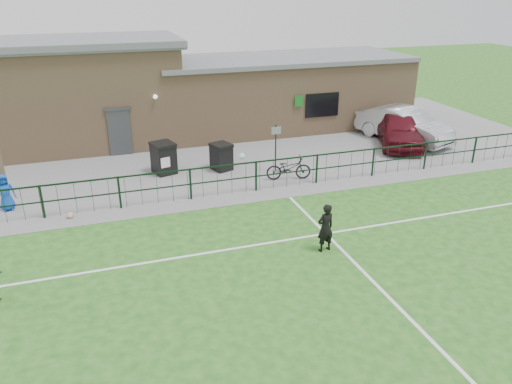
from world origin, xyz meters
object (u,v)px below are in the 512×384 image
object	(u,v)px
wheelie_bin_left	(164,159)
spectator_child	(5,192)
sign_post	(276,148)
car_silver	(404,125)
bicycle_e	(289,168)
ball_ground	(70,215)
wheelie_bin_right	(221,158)
car_maroon	(399,129)

from	to	relation	value
wheelie_bin_left	spectator_child	size ratio (longest dim) A/B	0.93
sign_post	car_silver	bearing A→B (deg)	15.36
car_silver	bicycle_e	xyz separation A→B (m)	(-7.36, -3.11, -0.34)
car_silver	bicycle_e	distance (m)	7.99
sign_post	bicycle_e	world-z (taller)	sign_post
wheelie_bin_left	bicycle_e	world-z (taller)	wheelie_bin_left
bicycle_e	ball_ground	world-z (taller)	bicycle_e
wheelie_bin_right	car_maroon	xyz separation A→B (m)	(8.99, 0.68, 0.26)
wheelie_bin_left	sign_post	size ratio (longest dim) A/B	0.61
bicycle_e	wheelie_bin_left	bearing A→B (deg)	75.14
sign_post	car_silver	xyz separation A→B (m)	(7.53, 2.07, -0.19)
wheelie_bin_right	bicycle_e	size ratio (longest dim) A/B	0.59
car_maroon	wheelie_bin_right	bearing A→B (deg)	-152.43
wheelie_bin_left	car_silver	size ratio (longest dim) A/B	0.25
car_silver	ball_ground	bearing A→B (deg)	174.32
car_silver	ball_ground	distance (m)	16.20
bicycle_e	spectator_child	xyz separation A→B (m)	(-10.34, 0.36, 0.18)
car_silver	ball_ground	xyz separation A→B (m)	(-15.66, -4.11, -0.72)
wheelie_bin_right	car_maroon	world-z (taller)	car_maroon
bicycle_e	car_maroon	bearing A→B (deg)	-57.25
car_maroon	bicycle_e	bearing A→B (deg)	-135.59
wheelie_bin_right	car_maroon	distance (m)	9.02
car_maroon	spectator_child	xyz separation A→B (m)	(-17.07, -2.24, -0.13)
sign_post	spectator_child	bearing A→B (deg)	-176.20
car_maroon	ball_ground	size ratio (longest dim) A/B	20.69
wheelie_bin_left	car_maroon	size ratio (longest dim) A/B	0.26
sign_post	spectator_child	distance (m)	10.20
car_maroon	spectator_child	world-z (taller)	car_maroon
sign_post	wheelie_bin_left	bearing A→B (deg)	164.18
sign_post	wheelie_bin_right	bearing A→B (deg)	156.95
bicycle_e	ball_ground	distance (m)	8.37
wheelie_bin_right	car_maroon	size ratio (longest dim) A/B	0.23
spectator_child	car_silver	bearing A→B (deg)	-1.05
sign_post	ball_ground	xyz separation A→B (m)	(-8.13, -2.04, -0.91)
wheelie_bin_right	spectator_child	xyz separation A→B (m)	(-8.08, -1.57, 0.13)
car_maroon	spectator_child	size ratio (longest dim) A/B	3.54
car_silver	spectator_child	xyz separation A→B (m)	(-17.70, -2.74, -0.16)
wheelie_bin_right	ball_ground	xyz separation A→B (m)	(-6.04, -2.93, -0.43)
ball_ground	sign_post	bearing A→B (deg)	14.09
wheelie_bin_left	car_maroon	distance (m)	11.35
spectator_child	car_maroon	bearing A→B (deg)	-2.38
car_silver	car_maroon	bearing A→B (deg)	-161.68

